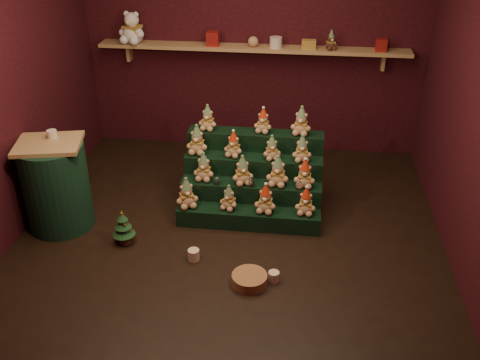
# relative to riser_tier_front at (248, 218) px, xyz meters

# --- Properties ---
(ground) EXTENTS (4.00, 4.00, 0.00)m
(ground) POSITION_rel_riser_tier_front_xyz_m (-0.15, -0.15, -0.09)
(ground) COLOR black
(ground) RESTS_ON ground
(back_wall) EXTENTS (4.00, 0.10, 2.80)m
(back_wall) POSITION_rel_riser_tier_front_xyz_m (-0.15, 1.90, 1.31)
(back_wall) COLOR black
(back_wall) RESTS_ON ground
(front_wall) EXTENTS (4.00, 0.10, 2.80)m
(front_wall) POSITION_rel_riser_tier_front_xyz_m (-0.15, -2.20, 1.31)
(front_wall) COLOR black
(front_wall) RESTS_ON ground
(left_wall) EXTENTS (0.10, 4.00, 2.80)m
(left_wall) POSITION_rel_riser_tier_front_xyz_m (-2.20, -0.15, 1.31)
(left_wall) COLOR black
(left_wall) RESTS_ON ground
(back_shelf) EXTENTS (3.60, 0.26, 0.24)m
(back_shelf) POSITION_rel_riser_tier_front_xyz_m (-0.15, 1.73, 1.20)
(back_shelf) COLOR #A58252
(back_shelf) RESTS_ON ground
(riser_tier_front) EXTENTS (1.40, 0.22, 0.18)m
(riser_tier_front) POSITION_rel_riser_tier_front_xyz_m (0.00, 0.00, 0.00)
(riser_tier_front) COLOR black
(riser_tier_front) RESTS_ON ground
(riser_tier_midfront) EXTENTS (1.40, 0.22, 0.36)m
(riser_tier_midfront) POSITION_rel_riser_tier_front_xyz_m (0.00, 0.22, 0.09)
(riser_tier_midfront) COLOR black
(riser_tier_midfront) RESTS_ON ground
(riser_tier_midback) EXTENTS (1.40, 0.22, 0.54)m
(riser_tier_midback) POSITION_rel_riser_tier_front_xyz_m (0.00, 0.44, 0.18)
(riser_tier_midback) COLOR black
(riser_tier_midback) RESTS_ON ground
(riser_tier_back) EXTENTS (1.40, 0.22, 0.72)m
(riser_tier_back) POSITION_rel_riser_tier_front_xyz_m (0.00, 0.66, 0.27)
(riser_tier_back) COLOR black
(riser_tier_back) RESTS_ON ground
(teddy_0) EXTENTS (0.28, 0.27, 0.31)m
(teddy_0) POSITION_rel_riser_tier_front_xyz_m (-0.61, -0.00, 0.24)
(teddy_0) COLOR tan
(teddy_0) RESTS_ON riser_tier_front
(teddy_1) EXTENTS (0.23, 0.22, 0.25)m
(teddy_1) POSITION_rel_riser_tier_front_xyz_m (-0.19, 0.01, 0.22)
(teddy_1) COLOR tan
(teddy_1) RESTS_ON riser_tier_front
(teddy_2) EXTENTS (0.23, 0.21, 0.29)m
(teddy_2) POSITION_rel_riser_tier_front_xyz_m (0.16, -0.00, 0.24)
(teddy_2) COLOR tan
(teddy_2) RESTS_ON riser_tier_front
(teddy_3) EXTENTS (0.21, 0.19, 0.28)m
(teddy_3) POSITION_rel_riser_tier_front_xyz_m (0.55, 0.01, 0.23)
(teddy_3) COLOR tan
(teddy_3) RESTS_ON riser_tier_front
(teddy_4) EXTENTS (0.22, 0.20, 0.29)m
(teddy_4) POSITION_rel_riser_tier_front_xyz_m (-0.47, 0.24, 0.41)
(teddy_4) COLOR tan
(teddy_4) RESTS_ON riser_tier_midfront
(teddy_5) EXTENTS (0.26, 0.25, 0.29)m
(teddy_5) POSITION_rel_riser_tier_front_xyz_m (-0.08, 0.21, 0.42)
(teddy_5) COLOR tan
(teddy_5) RESTS_ON riser_tier_midfront
(teddy_6) EXTENTS (0.24, 0.22, 0.31)m
(teddy_6) POSITION_rel_riser_tier_front_xyz_m (0.26, 0.22, 0.42)
(teddy_6) COLOR tan
(teddy_6) RESTS_ON riser_tier_midfront
(teddy_7) EXTENTS (0.21, 0.19, 0.29)m
(teddy_7) POSITION_rel_riser_tier_front_xyz_m (0.52, 0.22, 0.41)
(teddy_7) COLOR tan
(teddy_7) RESTS_ON riser_tier_midfront
(teddy_8) EXTENTS (0.23, 0.21, 0.30)m
(teddy_8) POSITION_rel_riser_tier_front_xyz_m (-0.58, 0.46, 0.60)
(teddy_8) COLOR tan
(teddy_8) RESTS_ON riser_tier_midback
(teddy_9) EXTENTS (0.23, 0.21, 0.26)m
(teddy_9) POSITION_rel_riser_tier_front_xyz_m (-0.20, 0.44, 0.58)
(teddy_9) COLOR tan
(teddy_9) RESTS_ON riser_tier_midback
(teddy_10) EXTENTS (0.22, 0.20, 0.25)m
(teddy_10) POSITION_rel_riser_tier_front_xyz_m (0.18, 0.42, 0.57)
(teddy_10) COLOR tan
(teddy_10) RESTS_ON riser_tier_midback
(teddy_11) EXTENTS (0.21, 0.19, 0.27)m
(teddy_11) POSITION_rel_riser_tier_front_xyz_m (0.48, 0.42, 0.58)
(teddy_11) COLOR tan
(teddy_11) RESTS_ON riser_tier_midback
(teddy_12) EXTENTS (0.21, 0.20, 0.26)m
(teddy_12) POSITION_rel_riser_tier_front_xyz_m (-0.50, 0.66, 0.76)
(teddy_12) COLOR tan
(teddy_12) RESTS_ON riser_tier_back
(teddy_13) EXTENTS (0.21, 0.20, 0.26)m
(teddy_13) POSITION_rel_riser_tier_front_xyz_m (0.07, 0.67, 0.76)
(teddy_13) COLOR tan
(teddy_13) RESTS_ON riser_tier_back
(teddy_14) EXTENTS (0.23, 0.22, 0.29)m
(teddy_14) POSITION_rel_riser_tier_front_xyz_m (0.46, 0.66, 0.78)
(teddy_14) COLOR tan
(teddy_14) RESTS_ON riser_tier_back
(snow_globe_a) EXTENTS (0.06, 0.06, 0.08)m
(snow_globe_a) POSITION_rel_riser_tier_front_xyz_m (-0.33, 0.16, 0.31)
(snow_globe_a) COLOR black
(snow_globe_a) RESTS_ON riser_tier_midfront
(snow_globe_b) EXTENTS (0.07, 0.07, 0.09)m
(snow_globe_b) POSITION_rel_riser_tier_front_xyz_m (0.01, 0.16, 0.32)
(snow_globe_b) COLOR black
(snow_globe_b) RESTS_ON riser_tier_midfront
(snow_globe_c) EXTENTS (0.07, 0.07, 0.09)m
(snow_globe_c) POSITION_rel_riser_tier_front_xyz_m (0.47, 0.16, 0.32)
(snow_globe_c) COLOR black
(snow_globe_c) RESTS_ON riser_tier_midfront
(side_table) EXTENTS (0.67, 0.62, 0.89)m
(side_table) POSITION_rel_riser_tier_front_xyz_m (-1.83, -0.19, 0.35)
(side_table) COLOR #A58252
(side_table) RESTS_ON ground
(table_ornament) EXTENTS (0.09, 0.09, 0.07)m
(table_ornament) POSITION_rel_riser_tier_front_xyz_m (-1.83, -0.09, 0.84)
(table_ornament) COLOR beige
(table_ornament) RESTS_ON side_table
(mini_christmas_tree) EXTENTS (0.21, 0.21, 0.36)m
(mini_christmas_tree) POSITION_rel_riser_tier_front_xyz_m (-1.12, -0.42, 0.08)
(mini_christmas_tree) COLOR #4D2E1B
(mini_christmas_tree) RESTS_ON ground
(mug_left) EXTENTS (0.10, 0.10, 0.10)m
(mug_left) POSITION_rel_riser_tier_front_xyz_m (-0.43, -0.60, -0.04)
(mug_left) COLOR beige
(mug_left) RESTS_ON ground
(mug_right) EXTENTS (0.09, 0.09, 0.09)m
(mug_right) POSITION_rel_riser_tier_front_xyz_m (0.31, -0.81, -0.04)
(mug_right) COLOR beige
(mug_right) RESTS_ON ground
(wicker_basket) EXTENTS (0.39, 0.39, 0.09)m
(wicker_basket) POSITION_rel_riser_tier_front_xyz_m (0.11, -0.87, -0.04)
(wicker_basket) COLOR #95633C
(wicker_basket) RESTS_ON ground
(white_bear) EXTENTS (0.39, 0.37, 0.46)m
(white_bear) POSITION_rel_riser_tier_front_xyz_m (-1.55, 1.69, 1.46)
(white_bear) COLOR white
(white_bear) RESTS_ON back_shelf
(brown_bear) EXTENTS (0.19, 0.18, 0.21)m
(brown_bear) POSITION_rel_riser_tier_front_xyz_m (0.73, 1.69, 1.33)
(brown_bear) COLOR #462417
(brown_bear) RESTS_ON back_shelf
(gift_tin_red_a) EXTENTS (0.14, 0.14, 0.16)m
(gift_tin_red_a) POSITION_rel_riser_tier_front_xyz_m (-0.61, 1.70, 1.31)
(gift_tin_red_a) COLOR maroon
(gift_tin_red_a) RESTS_ON back_shelf
(gift_tin_cream) EXTENTS (0.14, 0.14, 0.12)m
(gift_tin_cream) POSITION_rel_riser_tier_front_xyz_m (0.12, 1.70, 1.29)
(gift_tin_cream) COLOR beige
(gift_tin_cream) RESTS_ON back_shelf
(gift_tin_red_b) EXTENTS (0.12, 0.12, 0.14)m
(gift_tin_red_b) POSITION_rel_riser_tier_front_xyz_m (1.29, 1.70, 1.30)
(gift_tin_red_b) COLOR maroon
(gift_tin_red_b) RESTS_ON back_shelf
(shelf_plush_ball) EXTENTS (0.12, 0.12, 0.12)m
(shelf_plush_ball) POSITION_rel_riser_tier_front_xyz_m (-0.14, 1.70, 1.29)
(shelf_plush_ball) COLOR tan
(shelf_plush_ball) RESTS_ON back_shelf
(scarf_gift_box) EXTENTS (0.16, 0.10, 0.10)m
(scarf_gift_box) POSITION_rel_riser_tier_front_xyz_m (0.49, 1.70, 1.28)
(scarf_gift_box) COLOR orange
(scarf_gift_box) RESTS_ON back_shelf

